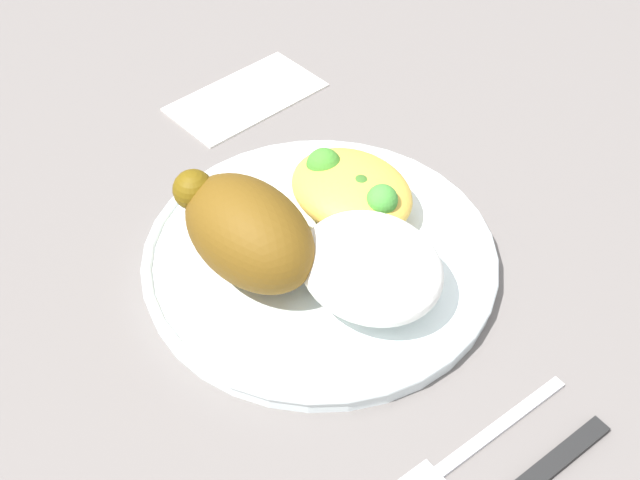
% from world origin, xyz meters
% --- Properties ---
extents(ground_plane, '(2.00, 2.00, 0.00)m').
position_xyz_m(ground_plane, '(0.00, 0.00, 0.00)').
color(ground_plane, '#66605D').
extents(plate, '(0.26, 0.26, 0.02)m').
position_xyz_m(plate, '(0.00, 0.00, 0.01)').
color(plate, white).
rests_on(plate, ground_plane).
extents(roasted_chicken, '(0.12, 0.07, 0.07)m').
position_xyz_m(roasted_chicken, '(0.02, 0.05, 0.05)').
color(roasted_chicken, brown).
rests_on(roasted_chicken, plate).
extents(rice_pile, '(0.11, 0.09, 0.05)m').
position_xyz_m(rice_pile, '(-0.05, -0.00, 0.04)').
color(rice_pile, white).
rests_on(rice_pile, plate).
extents(mac_cheese_with_broccoli, '(0.10, 0.08, 0.04)m').
position_xyz_m(mac_cheese_with_broccoli, '(0.02, -0.05, 0.03)').
color(mac_cheese_with_broccoli, gold).
rests_on(mac_cheese_with_broccoli, plate).
extents(fork, '(0.03, 0.14, 0.01)m').
position_xyz_m(fork, '(-0.18, 0.03, 0.00)').
color(fork, silver).
rests_on(fork, ground_plane).
extents(napkin, '(0.08, 0.14, 0.00)m').
position_xyz_m(napkin, '(0.20, -0.09, 0.00)').
color(napkin, white).
rests_on(napkin, ground_plane).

